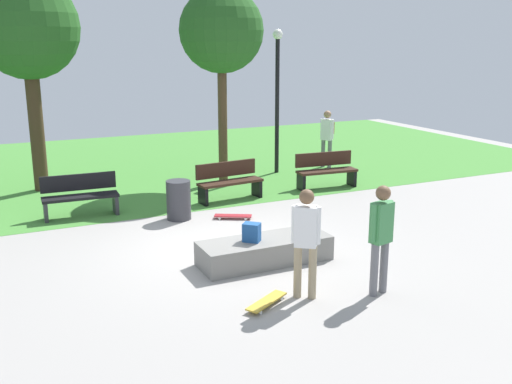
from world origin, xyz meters
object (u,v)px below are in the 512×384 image
Objects in this scene: tree_young_birch at (221,32)px; trash_bin at (179,200)px; concrete_ledge at (265,251)px; park_bench_far_right at (80,195)px; skater_watching at (306,236)px; skateboard_by_ledge at (267,301)px; park_bench_near_path at (229,180)px; park_bench_far_left at (326,169)px; skater_performing_trick at (381,232)px; skateboard_spare at (233,216)px; pedestrian_with_backpack at (327,133)px; tree_leaning_ash at (27,30)px; backpack_on_ledge at (252,232)px; lamp_post at (277,87)px.

tree_young_birch reaches higher than trash_bin.
park_bench_far_right is (-2.40, 4.21, 0.27)m from concrete_ledge.
skater_watching is 1.11m from skateboard_by_ledge.
park_bench_near_path is at bearing 32.01° from trash_bin.
skateboard_by_ledge is 8.71m from tree_young_birch.
park_bench_far_left is at bearing 51.43° from skateboard_by_ledge.
skateboard_spare is (-0.46, 4.50, -0.92)m from skater_performing_trick.
skateboard_spare is at bearing 78.75° from concrete_ledge.
pedestrian_with_backpack is (7.60, 2.12, 0.55)m from park_bench_far_right.
park_bench_far_left is at bearing 47.42° from concrete_ledge.
skater_watching reaches higher than concrete_ledge.
park_bench_near_path is 0.31× the size of tree_leaning_ash.
tree_leaning_ash reaches higher than skater_performing_trick.
skateboard_by_ledge and skateboard_spare have the same top height.
backpack_on_ledge is 8.37m from pedestrian_with_backpack.
park_bench_near_path is 6.06m from tree_leaning_ash.
trash_bin is at bearing 87.52° from skateboard_by_ledge.
trash_bin is 0.49× the size of pedestrian_with_backpack.
tree_young_birch is 4.99m from trash_bin.
pedestrian_with_backpack is at bearing 7.16° from tree_young_birch.
tree_young_birch reaches higher than pedestrian_with_backpack.
backpack_on_ledge is 0.20× the size of park_bench_far_left.
tree_young_birch is (0.67, 7.78, 2.95)m from skater_performing_trick.
skater_performing_trick is at bearing -61.10° from park_bench_far_right.
skater_watching is 2.10× the size of skateboard_by_ledge.
backpack_on_ledge is 0.06× the size of tree_young_birch.
pedestrian_with_backpack is at bearing 93.01° from backpack_on_ledge.
pedestrian_with_backpack is (3.56, 0.45, -2.90)m from tree_young_birch.
tree_leaning_ash reaches higher than skateboard_by_ledge.
park_bench_near_path is 0.41× the size of lamp_post.
skater_performing_trick is 6.99m from park_bench_far_right.
backpack_on_ledge is 7.03m from tree_young_birch.
trash_bin is at bearing 138.95° from backpack_on_ledge.
tree_young_birch is (-2.17, 1.73, 3.46)m from park_bench_far_left.
concrete_ledge is 8.50m from tree_leaning_ash.
pedestrian_with_backpack is at bearing -5.07° from tree_leaning_ash.
skateboard_by_ledge is 4.66m from trash_bin.
park_bench_near_path reaches higher than trash_bin.
pedestrian_with_backpack reaches higher than skater_watching.
park_bench_near_path is at bearing 78.40° from skater_watching.
skateboard_by_ledge is 0.48× the size of park_bench_near_path.
park_bench_far_left is 4.48m from trash_bin.
park_bench_far_left is at bearing 55.51° from skater_watching.
park_bench_far_left is at bearing 13.74° from trash_bin.
tree_young_birch reaches higher than park_bench_far_left.
pedestrian_with_backpack reaches higher than park_bench_far_right.
skateboard_by_ledge is at bearing -115.34° from concrete_ledge.
backpack_on_ledge is at bearing -134.36° from park_bench_far_left.
tree_young_birch is at bearing 85.09° from skater_performing_trick.
lamp_post is (2.44, 2.23, 1.98)m from park_bench_near_path.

